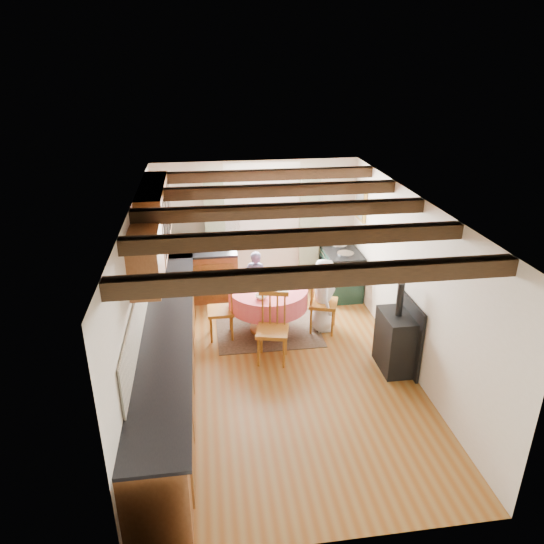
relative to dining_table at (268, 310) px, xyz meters
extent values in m
cube|color=olive|center=(0.02, -1.11, -0.37)|extent=(3.60, 5.50, 0.00)
cube|color=white|center=(0.02, -1.11, 2.03)|extent=(3.60, 5.50, 0.00)
cube|color=silver|center=(0.02, 1.64, 0.83)|extent=(3.60, 0.00, 2.40)
cube|color=silver|center=(0.02, -3.86, 0.83)|extent=(3.60, 0.00, 2.40)
cube|color=silver|center=(-1.78, -1.11, 0.83)|extent=(0.00, 5.50, 2.40)
cube|color=silver|center=(1.82, -1.11, 0.83)|extent=(0.00, 5.50, 2.40)
cube|color=#382413|center=(0.02, -3.11, 1.94)|extent=(3.60, 0.16, 0.16)
cube|color=#382413|center=(0.02, -2.11, 1.94)|extent=(3.60, 0.16, 0.16)
cube|color=#382413|center=(0.02, -1.11, 1.94)|extent=(3.60, 0.16, 0.16)
cube|color=#382413|center=(0.02, -0.11, 1.94)|extent=(3.60, 0.16, 0.16)
cube|color=#382413|center=(0.02, 0.89, 1.94)|extent=(3.60, 0.16, 0.16)
cube|color=beige|center=(-1.76, -0.81, 0.83)|extent=(0.02, 4.50, 0.55)
cube|color=beige|center=(-0.98, 1.62, 0.83)|extent=(1.40, 0.02, 0.55)
cube|color=brown|center=(-1.48, -1.11, 0.07)|extent=(0.60, 5.30, 0.88)
cube|color=brown|center=(-1.03, 1.34, 0.07)|extent=(1.30, 0.60, 0.88)
cube|color=black|center=(-1.46, -1.11, 0.53)|extent=(0.64, 5.30, 0.04)
cube|color=black|center=(-1.03, 1.32, 0.53)|extent=(1.30, 0.64, 0.04)
cube|color=brown|center=(-1.61, 0.09, 1.58)|extent=(0.34, 1.80, 0.90)
cube|color=brown|center=(-1.61, -1.41, 1.53)|extent=(0.34, 0.90, 0.70)
cube|color=white|center=(0.12, 1.63, 1.23)|extent=(1.34, 0.03, 1.54)
cube|color=white|center=(0.12, 1.63, 1.23)|extent=(1.20, 0.01, 1.40)
cube|color=#A5BD91|center=(-0.73, 1.54, 0.73)|extent=(0.35, 0.10, 2.10)
cube|color=#A5BD91|center=(0.97, 1.54, 0.73)|extent=(0.35, 0.10, 2.10)
cylinder|color=black|center=(0.12, 1.54, 1.83)|extent=(2.00, 0.03, 0.03)
cube|color=gold|center=(1.79, 1.19, 1.33)|extent=(0.04, 0.50, 0.60)
cylinder|color=silver|center=(1.07, 1.61, 1.33)|extent=(0.30, 0.02, 0.30)
cube|color=#302216|center=(0.00, 0.00, -0.37)|extent=(1.63, 1.27, 0.01)
imported|color=#3B3953|center=(-0.10, 0.81, 0.15)|extent=(0.44, 0.36, 1.05)
imported|color=silver|center=(0.86, -0.05, 0.22)|extent=(0.41, 0.60, 1.19)
imported|color=silver|center=(0.00, 0.00, 0.40)|extent=(0.30, 0.30, 0.06)
imported|color=silver|center=(-0.15, -0.34, 0.40)|extent=(0.24, 0.24, 0.06)
imported|color=silver|center=(-0.02, 0.10, 0.42)|extent=(0.15, 0.15, 0.10)
cylinder|color=#262628|center=(-1.20, 1.30, 0.67)|extent=(0.14, 0.14, 0.24)
cylinder|color=#262628|center=(-1.09, 1.39, 0.65)|extent=(0.18, 0.18, 0.20)
cylinder|color=#262628|center=(-0.81, 1.35, 0.69)|extent=(0.10, 0.10, 0.29)
camera|label=1|loc=(-0.94, -6.96, 3.69)|focal=33.24mm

